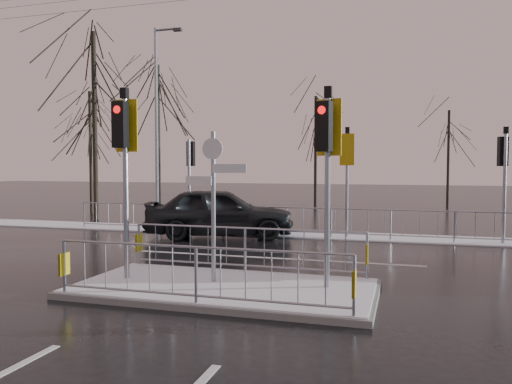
# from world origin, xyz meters

# --- Properties ---
(ground) EXTENTS (120.00, 120.00, 0.00)m
(ground) POSITION_xyz_m (0.00, 0.00, 0.00)
(ground) COLOR black
(ground) RESTS_ON ground
(snow_verge) EXTENTS (30.00, 2.00, 0.04)m
(snow_verge) POSITION_xyz_m (0.00, 8.60, 0.02)
(snow_verge) COLOR white
(snow_verge) RESTS_ON ground
(lane_markings) EXTENTS (8.00, 11.38, 0.01)m
(lane_markings) POSITION_xyz_m (0.00, -0.33, 0.00)
(lane_markings) COLOR silver
(lane_markings) RESTS_ON ground
(traffic_island) EXTENTS (6.00, 3.04, 4.15)m
(traffic_island) POSITION_xyz_m (-0.01, 0.01, 0.39)
(traffic_island) COLOR slate
(traffic_island) RESTS_ON ground
(far_kerb_fixtures) EXTENTS (18.00, 0.65, 3.83)m
(far_kerb_fixtures) POSITION_xyz_m (0.29, 8.09, 1.02)
(far_kerb_fixtures) COLOR gray
(far_kerb_fixtures) RESTS_ON ground
(car_far_lane) EXTENTS (5.59, 3.62, 1.77)m
(car_far_lane) POSITION_xyz_m (-2.81, 7.15, 0.89)
(car_far_lane) COLOR black
(car_far_lane) RESTS_ON ground
(tree_near_a) EXTENTS (4.75, 4.75, 8.97)m
(tree_near_a) POSITION_xyz_m (-10.50, 11.00, 6.11)
(tree_near_a) COLOR black
(tree_near_a) RESTS_ON ground
(tree_near_b) EXTENTS (4.00, 4.00, 7.55)m
(tree_near_b) POSITION_xyz_m (-8.00, 12.50, 5.15)
(tree_near_b) COLOR black
(tree_near_b) RESTS_ON ground
(tree_near_c) EXTENTS (3.50, 3.50, 6.61)m
(tree_near_c) POSITION_xyz_m (-12.50, 13.50, 4.50)
(tree_near_c) COLOR black
(tree_near_c) RESTS_ON ground
(tree_far_a) EXTENTS (3.75, 3.75, 7.08)m
(tree_far_a) POSITION_xyz_m (-2.00, 22.00, 4.82)
(tree_far_a) COLOR black
(tree_far_a) RESTS_ON ground
(tree_far_b) EXTENTS (3.25, 3.25, 6.14)m
(tree_far_b) POSITION_xyz_m (6.00, 24.00, 4.18)
(tree_far_b) COLOR black
(tree_far_b) RESTS_ON ground
(street_lamp_left) EXTENTS (1.25, 0.18, 8.20)m
(street_lamp_left) POSITION_xyz_m (-6.43, 9.50, 4.49)
(street_lamp_left) COLOR gray
(street_lamp_left) RESTS_ON ground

